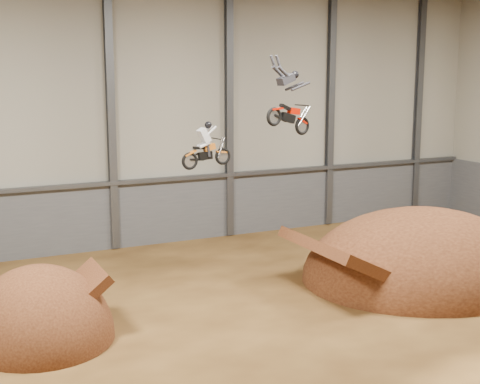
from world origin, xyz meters
name	(u,v)px	position (x,y,z in m)	size (l,w,h in m)	color
floor	(319,337)	(0.00, 0.00, 0.00)	(40.00, 40.00, 0.00)	#482D13
back_wall	(171,114)	(0.00, 15.00, 7.00)	(40.00, 0.10, 14.00)	#9D9A8B
lower_band_back	(173,211)	(0.00, 14.90, 1.75)	(39.80, 0.18, 3.50)	#56595E
steel_rail	(174,179)	(0.00, 14.75, 3.55)	(39.80, 0.35, 0.20)	#47494F
steel_column_2	(111,117)	(-3.33, 14.80, 7.00)	(0.40, 0.36, 13.90)	#47494F
steel_column_3	(229,113)	(3.33, 14.80, 7.00)	(0.40, 0.36, 13.90)	#47494F
steel_column_4	(330,110)	(10.00, 14.80, 7.00)	(0.40, 0.36, 13.90)	#47494F
steel_column_5	(418,107)	(16.67, 14.80, 7.00)	(0.40, 0.36, 13.90)	#47494F
takeoff_ramp	(41,337)	(-8.93, 4.24, 0.00)	(5.16, 5.95, 5.16)	#3F1E0F
landing_ramp	(420,278)	(7.84, 3.78, 0.00)	(11.08, 9.80, 6.39)	#3F1E0F
fmx_rider_a	(207,142)	(-1.31, 6.98, 6.33)	(2.32, 0.88, 2.10)	#C7671A
fmx_rider_b	(287,97)	(1.21, 4.62, 8.29)	(3.15, 0.90, 2.70)	#C61000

